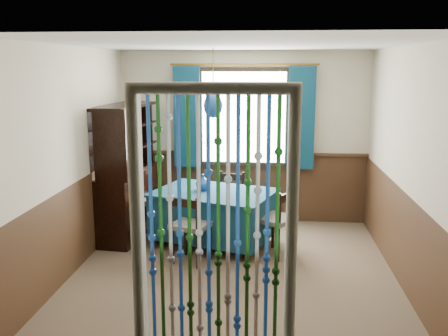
# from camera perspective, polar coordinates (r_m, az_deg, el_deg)

# --- Properties ---
(floor) EXTENTS (4.00, 4.00, 0.00)m
(floor) POSITION_cam_1_polar(r_m,az_deg,el_deg) (5.73, 1.08, -11.89)
(floor) COLOR brown
(floor) RESTS_ON ground
(ceiling) EXTENTS (4.00, 4.00, 0.00)m
(ceiling) POSITION_cam_1_polar(r_m,az_deg,el_deg) (5.25, 1.18, 13.98)
(ceiling) COLOR silver
(ceiling) RESTS_ON ground
(wall_back) EXTENTS (3.60, 0.00, 3.60)m
(wall_back) POSITION_cam_1_polar(r_m,az_deg,el_deg) (7.32, 2.27, 3.50)
(wall_back) COLOR beige
(wall_back) RESTS_ON ground
(wall_front) EXTENTS (3.60, 0.00, 3.60)m
(wall_front) POSITION_cam_1_polar(r_m,az_deg,el_deg) (3.42, -1.33, -6.00)
(wall_front) COLOR beige
(wall_front) RESTS_ON ground
(wall_left) EXTENTS (0.00, 4.00, 4.00)m
(wall_left) POSITION_cam_1_polar(r_m,az_deg,el_deg) (5.77, -17.01, 0.78)
(wall_left) COLOR beige
(wall_left) RESTS_ON ground
(wall_right) EXTENTS (0.00, 4.00, 4.00)m
(wall_right) POSITION_cam_1_polar(r_m,az_deg,el_deg) (5.52, 20.09, 0.12)
(wall_right) COLOR beige
(wall_right) RESTS_ON ground
(wainscot_back) EXTENTS (3.60, 0.00, 3.60)m
(wainscot_back) POSITION_cam_1_polar(r_m,az_deg,el_deg) (7.45, 2.22, -2.23)
(wainscot_back) COLOR #3E2817
(wainscot_back) RESTS_ON ground
(wainscot_front) EXTENTS (3.60, 0.00, 3.60)m
(wainscot_front) POSITION_cam_1_polar(r_m,az_deg,el_deg) (3.73, -1.24, -16.98)
(wainscot_front) COLOR #3E2817
(wainscot_front) RESTS_ON ground
(wainscot_left) EXTENTS (0.00, 4.00, 4.00)m
(wainscot_left) POSITION_cam_1_polar(r_m,az_deg,el_deg) (5.94, -16.45, -6.34)
(wainscot_left) COLOR #3E2817
(wainscot_left) RESTS_ON ground
(wainscot_right) EXTENTS (0.00, 4.00, 4.00)m
(wainscot_right) POSITION_cam_1_polar(r_m,az_deg,el_deg) (5.71, 19.42, -7.28)
(wainscot_right) COLOR #3E2817
(wainscot_right) RESTS_ON ground
(window) EXTENTS (1.32, 0.12, 1.42)m
(window) POSITION_cam_1_polar(r_m,az_deg,el_deg) (7.23, 2.27, 5.80)
(window) COLOR black
(window) RESTS_ON wall_back
(doorway) EXTENTS (1.16, 0.12, 2.18)m
(doorway) POSITION_cam_1_polar(r_m,az_deg,el_deg) (3.54, -1.20, -8.80)
(doorway) COLOR silver
(doorway) RESTS_ON ground
(dining_table) EXTENTS (1.72, 1.43, 0.71)m
(dining_table) POSITION_cam_1_polar(r_m,az_deg,el_deg) (6.46, -1.19, -5.21)
(dining_table) COLOR #0E344C
(dining_table) RESTS_ON floor
(chair_near) EXTENTS (0.52, 0.51, 0.84)m
(chair_near) POSITION_cam_1_polar(r_m,az_deg,el_deg) (5.87, -3.90, -6.63)
(chair_near) COLOR black
(chair_near) RESTS_ON floor
(chair_far) EXTENTS (0.45, 0.43, 0.81)m
(chair_far) POSITION_cam_1_polar(r_m,az_deg,el_deg) (7.03, 0.68, -3.64)
(chair_far) COLOR black
(chair_far) RESTS_ON floor
(chair_left) EXTENTS (0.60, 0.61, 0.96)m
(chair_left) POSITION_cam_1_polar(r_m,az_deg,el_deg) (6.80, -8.24, -3.61)
(chair_left) COLOR black
(chair_left) RESTS_ON floor
(chair_right) EXTENTS (0.57, 0.57, 0.84)m
(chair_right) POSITION_cam_1_polar(r_m,az_deg,el_deg) (6.11, 6.17, -5.92)
(chair_right) COLOR black
(chair_right) RESTS_ON floor
(sideboard) EXTENTS (0.60, 1.40, 1.78)m
(sideboard) POSITION_cam_1_polar(r_m,az_deg,el_deg) (6.92, -11.02, -2.54)
(sideboard) COLOR black
(sideboard) RESTS_ON floor
(pendant_lamp) EXTENTS (0.24, 0.24, 0.85)m
(pendant_lamp) POSITION_cam_1_polar(r_m,az_deg,el_deg) (6.20, -1.24, 7.15)
(pendant_lamp) COLOR olive
(pendant_lamp) RESTS_ON ceiling
(vase_table) EXTENTS (0.19, 0.19, 0.19)m
(vase_table) POSITION_cam_1_polar(r_m,az_deg,el_deg) (6.44, -2.39, -1.71)
(vase_table) COLOR navy
(vase_table) RESTS_ON dining_table
(bowl_shelf) EXTENTS (0.23, 0.23, 0.05)m
(bowl_shelf) POSITION_cam_1_polar(r_m,az_deg,el_deg) (6.56, -11.29, 2.27)
(bowl_shelf) COLOR beige
(bowl_shelf) RESTS_ON sideboard
(vase_sideboard) EXTENTS (0.24, 0.24, 0.20)m
(vase_sideboard) POSITION_cam_1_polar(r_m,az_deg,el_deg) (7.07, -10.08, 0.90)
(vase_sideboard) COLOR beige
(vase_sideboard) RESTS_ON sideboard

